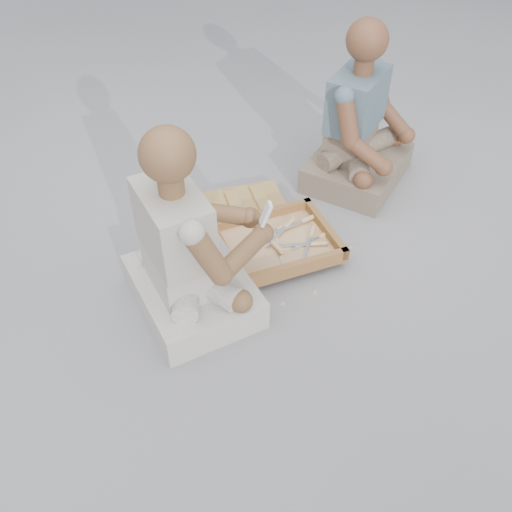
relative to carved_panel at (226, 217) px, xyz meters
name	(u,v)px	position (x,y,z in m)	size (l,w,h in m)	color
ground	(268,325)	(-0.05, -0.67, -0.02)	(60.00, 60.00, 0.00)	#97969B
carved_panel	(226,217)	(0.00, 0.00, 0.00)	(0.60, 0.40, 0.04)	#A67940
tool_tray	(277,243)	(0.13, -0.30, 0.04)	(0.50, 0.40, 0.06)	brown
chisel_0	(275,244)	(0.11, -0.32, 0.06)	(0.06, 0.22, 0.02)	silver
chisel_1	(314,244)	(0.28, -0.37, 0.05)	(0.22, 0.08, 0.02)	silver
chisel_2	(321,236)	(0.34, -0.33, 0.05)	(0.22, 0.07, 0.02)	silver
chisel_3	(277,242)	(0.14, -0.30, 0.05)	(0.07, 0.22, 0.02)	silver
chisel_4	(279,229)	(0.18, -0.22, 0.05)	(0.22, 0.08, 0.02)	silver
chisel_5	(304,221)	(0.30, -0.22, 0.06)	(0.22, 0.06, 0.02)	silver
chisel_6	(311,235)	(0.29, -0.31, 0.05)	(0.15, 0.19, 0.02)	silver
chisel_7	(287,226)	(0.21, -0.22, 0.06)	(0.19, 0.14, 0.02)	silver
wood_chip_0	(236,270)	(-0.07, -0.33, -0.02)	(0.02, 0.01, 0.00)	#D8B27F
wood_chip_1	(331,262)	(0.34, -0.44, -0.02)	(0.02, 0.01, 0.00)	#D8B27F
wood_chip_2	(291,246)	(0.22, -0.28, -0.02)	(0.02, 0.01, 0.00)	#D8B27F
wood_chip_3	(301,252)	(0.24, -0.33, -0.02)	(0.02, 0.01, 0.00)	#D8B27F
wood_chip_4	(315,292)	(0.19, -0.58, -0.02)	(0.02, 0.01, 0.00)	#D8B27F
wood_chip_5	(273,228)	(0.19, -0.13, -0.02)	(0.02, 0.01, 0.00)	#D8B27F
wood_chip_6	(247,269)	(-0.02, -0.35, -0.02)	(0.02, 0.01, 0.00)	#D8B27F
wood_chip_7	(232,312)	(-0.16, -0.56, -0.02)	(0.02, 0.01, 0.00)	#D8B27F
wood_chip_8	(310,214)	(0.39, -0.10, -0.02)	(0.02, 0.01, 0.00)	#D8B27F
wood_chip_9	(283,304)	(0.04, -0.59, -0.02)	(0.02, 0.01, 0.00)	#D8B27F
wood_chip_10	(246,205)	(0.13, 0.08, -0.02)	(0.02, 0.01, 0.00)	#D8B27F
wood_chip_11	(226,246)	(-0.06, -0.17, -0.02)	(0.02, 0.01, 0.00)	#D8B27F
wood_chip_12	(333,257)	(0.36, -0.41, -0.02)	(0.02, 0.01, 0.00)	#D8B27F
wood_chip_13	(351,248)	(0.46, -0.38, -0.02)	(0.02, 0.01, 0.00)	#D8B27F
wood_chip_14	(298,269)	(0.18, -0.42, -0.02)	(0.02, 0.01, 0.00)	#D8B27F
craftsman	(188,253)	(-0.29, -0.45, 0.26)	(0.57, 0.57, 0.81)	beige
companion	(360,132)	(0.73, 0.10, 0.25)	(0.66, 0.65, 0.81)	gray
mobile_phone	(266,214)	(0.01, -0.47, 0.37)	(0.05, 0.05, 0.10)	white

